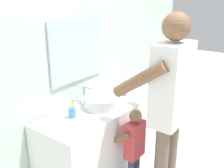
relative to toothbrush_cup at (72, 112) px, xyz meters
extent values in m
cube|color=silver|center=(0.33, 0.27, 0.48)|extent=(4.40, 0.08, 2.70)
cube|color=silver|center=(0.33, 0.22, 0.47)|extent=(0.72, 0.02, 0.60)
cube|color=white|center=(0.33, -0.05, -0.46)|extent=(1.35, 0.54, 0.81)
cylinder|color=silver|center=(0.33, -0.07, 0.00)|extent=(0.34, 0.34, 0.11)
cylinder|color=#B1B1AD|center=(0.33, -0.07, 0.01)|extent=(0.28, 0.28, 0.09)
cylinder|color=#B7BABF|center=(0.33, 0.15, 0.04)|extent=(0.03, 0.03, 0.18)
cylinder|color=#B7BABF|center=(0.33, 0.09, 0.12)|extent=(0.02, 0.12, 0.02)
cylinder|color=#B7BABF|center=(0.26, 0.15, -0.03)|extent=(0.04, 0.04, 0.05)
cylinder|color=#B7BABF|center=(0.40, 0.15, -0.03)|extent=(0.04, 0.04, 0.05)
cylinder|color=#4C8EB2|center=(0.00, 0.00, -0.01)|extent=(0.07, 0.07, 0.09)
cylinder|color=yellow|center=(0.01, -0.01, 0.05)|extent=(0.03, 0.02, 0.17)
cube|color=white|center=(0.01, -0.01, 0.14)|extent=(0.01, 0.02, 0.02)
cylinder|color=yellow|center=(0.00, -0.01, 0.05)|extent=(0.03, 0.01, 0.17)
cube|color=white|center=(0.00, -0.01, 0.14)|extent=(0.01, 0.02, 0.02)
cylinder|color=#B27FC6|center=(0.72, -0.09, 0.01)|extent=(0.06, 0.06, 0.13)
cylinder|color=#2D2D2D|center=(0.72, -0.09, 0.09)|extent=(0.02, 0.02, 0.03)
cube|color=#B7383D|center=(0.33, -0.46, -0.28)|extent=(0.20, 0.12, 0.35)
sphere|color=brown|center=(0.33, -0.46, -0.04)|extent=(0.12, 0.12, 0.12)
cylinder|color=brown|center=(0.21, -0.37, -0.25)|extent=(0.05, 0.25, 0.19)
cylinder|color=brown|center=(0.44, -0.37, -0.25)|extent=(0.05, 0.25, 0.19)
cylinder|color=#6B5B4C|center=(0.34, -0.73, -0.46)|extent=(0.12, 0.12, 0.80)
cylinder|color=#6B5B4C|center=(0.54, -0.73, -0.46)|extent=(0.12, 0.12, 0.80)
cube|color=white|center=(0.44, -0.73, 0.29)|extent=(0.40, 0.23, 0.70)
sphere|color=brown|center=(0.44, -0.73, 0.76)|extent=(0.23, 0.23, 0.23)
cylinder|color=brown|center=(0.22, -0.55, 0.35)|extent=(0.10, 0.49, 0.38)
cylinder|color=brown|center=(0.66, -0.55, 0.35)|extent=(0.10, 0.49, 0.38)
cylinder|color=blue|center=(0.66, -0.37, 0.17)|extent=(0.01, 0.14, 0.03)
cube|color=white|center=(0.66, -0.29, 0.18)|extent=(0.01, 0.02, 0.02)
camera|label=1|loc=(-1.51, -1.55, 1.02)|focal=42.30mm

